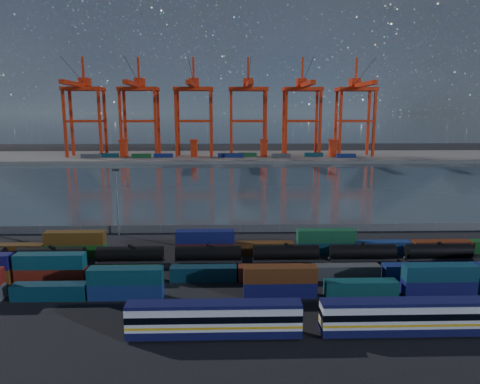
{
  "coord_description": "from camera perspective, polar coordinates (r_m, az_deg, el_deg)",
  "views": [
    {
      "loc": [
        -2.91,
        -76.47,
        29.62
      ],
      "look_at": [
        0.0,
        30.0,
        10.0
      ],
      "focal_mm": 32.0,
      "sensor_mm": 36.0,
      "label": 1
    }
  ],
  "objects": [
    {
      "name": "straddle_carriers",
      "position": [
        277.33,
        -1.48,
        5.92
      ],
      "size": [
        140.0,
        7.0,
        11.1
      ],
      "color": "red",
      "rests_on": "far_quay"
    },
    {
      "name": "container_row_mid",
      "position": [
        78.29,
        -5.58,
        -10.36
      ],
      "size": [
        141.93,
        2.47,
        5.27
      ],
      "color": "#3F4144",
      "rests_on": "ground"
    },
    {
      "name": "waterfront_fence",
      "position": [
        108.36,
        0.03,
        -4.88
      ],
      "size": [
        160.12,
        0.12,
        2.2
      ],
      "color": "#595B5E",
      "rests_on": "ground"
    },
    {
      "name": "passenger_train",
      "position": [
        64.27,
        21.32,
        -15.29
      ],
      "size": [
        75.33,
        2.88,
        4.94
      ],
      "color": "silver",
      "rests_on": "ground"
    },
    {
      "name": "container_row_south",
      "position": [
        71.35,
        0.38,
        -12.2
      ],
      "size": [
        139.21,
        2.43,
        5.17
      ],
      "color": "#3E4243",
      "rests_on": "ground"
    },
    {
      "name": "far_quay",
      "position": [
        287.91,
        -0.98,
        4.73
      ],
      "size": [
        700.0,
        70.0,
        2.0
      ],
      "primitive_type": "cube",
      "color": "#514F4C",
      "rests_on": "ground"
    },
    {
      "name": "gantry_cranes",
      "position": [
        279.97,
        -2.56,
        12.52
      ],
      "size": [
        199.99,
        47.98,
        64.98
      ],
      "color": "red",
      "rests_on": "ground"
    },
    {
      "name": "distant_mountains",
      "position": [
        1688.57,
        0.72,
        16.92
      ],
      "size": [
        2470.0,
        1100.0,
        520.0
      ],
      "color": "#1E2630",
      "rests_on": "ground"
    },
    {
      "name": "ground",
      "position": [
        82.06,
        0.58,
        -10.72
      ],
      "size": [
        700.0,
        700.0,
        0.0
      ],
      "primitive_type": "plane",
      "color": "black",
      "rests_on": "ground"
    },
    {
      "name": "quay_containers",
      "position": [
        273.32,
        -3.26,
        4.89
      ],
      "size": [
        172.58,
        10.99,
        2.6
      ],
      "color": "navy",
      "rests_on": "far_quay"
    },
    {
      "name": "harbor_water",
      "position": [
        183.89,
        -0.64,
        1.17
      ],
      "size": [
        700.0,
        700.0,
        0.0
      ],
      "primitive_type": "plane",
      "color": "#34434B",
      "rests_on": "ground"
    },
    {
      "name": "container_row_north",
      "position": [
        91.6,
        -4.47,
        -7.18
      ],
      "size": [
        141.22,
        2.51,
        5.35
      ],
      "color": "navy",
      "rests_on": "ground"
    },
    {
      "name": "tanker_string",
      "position": [
        86.92,
        -9.4,
        -8.18
      ],
      "size": [
        121.97,
        2.89,
        4.14
      ],
      "color": "black",
      "rests_on": "ground"
    },
    {
      "name": "yard_light_mast",
      "position": [
        107.92,
        -16.07,
        -0.83
      ],
      "size": [
        1.6,
        0.4,
        16.6
      ],
      "color": "slate",
      "rests_on": "ground"
    }
  ]
}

